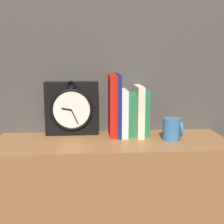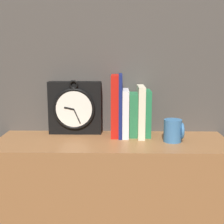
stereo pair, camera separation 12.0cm
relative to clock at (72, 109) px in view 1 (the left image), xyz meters
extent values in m
cube|color=#936038|center=(0.16, -0.11, -0.47)|extent=(0.92, 0.31, 0.71)
cube|color=black|center=(0.00, 0.01, 0.00)|extent=(0.22, 0.05, 0.22)
torus|color=black|center=(0.00, -0.03, 0.00)|extent=(0.17, 0.01, 0.17)
cylinder|color=white|center=(0.00, -0.03, 0.00)|extent=(0.15, 0.01, 0.15)
cube|color=black|center=(-0.02, -0.04, 0.00)|extent=(0.04, 0.00, 0.01)
cube|color=black|center=(0.01, -0.04, -0.03)|extent=(0.03, 0.00, 0.06)
torus|color=black|center=(0.00, -0.03, 0.10)|extent=(0.04, 0.01, 0.04)
cube|color=red|center=(0.17, -0.03, 0.01)|extent=(0.03, 0.13, 0.25)
cube|color=navy|center=(0.19, -0.03, 0.02)|extent=(0.01, 0.13, 0.26)
cube|color=silver|center=(0.21, -0.03, -0.01)|extent=(0.03, 0.13, 0.19)
cube|color=#276E42|center=(0.24, -0.02, -0.02)|extent=(0.03, 0.11, 0.18)
cube|color=beige|center=(0.28, -0.04, -0.01)|extent=(0.03, 0.14, 0.21)
cube|color=#217142|center=(0.30, -0.02, -0.02)|extent=(0.02, 0.11, 0.19)
cylinder|color=teal|center=(0.39, -0.12, -0.07)|extent=(0.07, 0.07, 0.09)
torus|color=teal|center=(0.43, -0.12, -0.07)|extent=(0.01, 0.06, 0.06)
camera|label=1|loc=(0.06, -1.29, 0.23)|focal=50.00mm
camera|label=2|loc=(0.18, -1.29, 0.23)|focal=50.00mm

